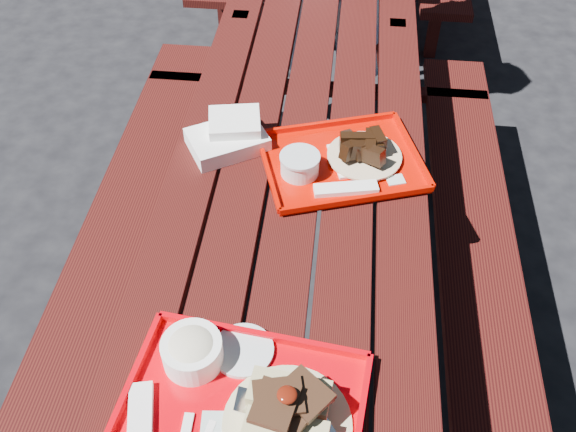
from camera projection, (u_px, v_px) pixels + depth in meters
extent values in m
plane|color=black|center=(292.00, 342.00, 2.32)|extent=(60.00, 60.00, 0.00)
cube|color=#3B100B|center=(188.00, 192.00, 1.81)|extent=(0.14, 2.40, 0.04)
cube|color=#3B100B|center=(241.00, 196.00, 1.80)|extent=(0.14, 2.40, 0.04)
cube|color=#3B100B|center=(294.00, 200.00, 1.79)|extent=(0.14, 2.40, 0.04)
cube|color=#3B100B|center=(347.00, 204.00, 1.78)|extent=(0.14, 2.40, 0.04)
cube|color=#3B100B|center=(402.00, 208.00, 1.77)|extent=(0.14, 2.40, 0.04)
cube|color=#3B100B|center=(113.00, 252.00, 2.05)|extent=(0.25, 2.40, 0.04)
cube|color=#3B100B|center=(179.00, 139.00, 2.78)|extent=(0.06, 0.06, 0.42)
cube|color=#3B100B|center=(481.00, 283.00, 1.96)|extent=(0.25, 2.40, 0.04)
cube|color=#3B100B|center=(449.00, 157.00, 2.70)|extent=(0.06, 0.06, 0.42)
cube|color=#3B100B|center=(245.00, 95.00, 2.73)|extent=(0.06, 0.06, 0.75)
cube|color=#3B100B|center=(387.00, 104.00, 2.68)|extent=(0.06, 0.06, 0.75)
cube|color=#3B100B|center=(316.00, 88.00, 2.66)|extent=(1.40, 0.06, 0.04)
cube|color=#3B100B|center=(224.00, 10.00, 3.55)|extent=(0.06, 0.06, 0.42)
cube|color=#3B100B|center=(435.00, 21.00, 3.47)|extent=(0.06, 0.06, 0.42)
cube|color=#3B100B|center=(387.00, 1.00, 3.29)|extent=(0.06, 0.06, 0.75)
cube|color=#D9000A|center=(240.00, 416.00, 1.32)|extent=(0.53, 0.43, 0.01)
cube|color=#D9000A|center=(262.00, 335.00, 1.43)|extent=(0.48, 0.07, 0.02)
cube|color=#D9000A|center=(128.00, 388.00, 1.34)|extent=(0.06, 0.37, 0.02)
cylinder|color=#BEB487|center=(287.00, 423.00, 1.30)|extent=(0.26, 0.26, 0.01)
cube|color=tan|center=(289.00, 395.00, 1.30)|extent=(0.17, 0.10, 0.05)
ellipsoid|color=#501107|center=(287.00, 391.00, 1.20)|extent=(0.04, 0.04, 0.02)
cylinder|color=white|center=(192.00, 352.00, 1.38)|extent=(0.13, 0.13, 0.07)
ellipsoid|color=beige|center=(191.00, 347.00, 1.36)|extent=(0.11, 0.11, 0.05)
cylinder|color=silver|center=(243.00, 350.00, 1.41)|extent=(0.14, 0.14, 0.01)
cube|color=silver|center=(215.00, 424.00, 1.30)|extent=(0.06, 0.06, 0.00)
cube|color=#CA0C00|center=(341.00, 163.00, 1.86)|extent=(0.52, 0.45, 0.01)
cube|color=#CA0C00|center=(327.00, 124.00, 1.96)|extent=(0.41, 0.15, 0.02)
cube|color=#CA0C00|center=(358.00, 199.00, 1.73)|extent=(0.41, 0.15, 0.02)
cube|color=#CA0C00|center=(413.00, 149.00, 1.88)|extent=(0.12, 0.32, 0.02)
cube|color=#CA0C00|center=(268.00, 170.00, 1.81)|extent=(0.12, 0.32, 0.02)
cube|color=white|center=(358.00, 158.00, 1.86)|extent=(0.19, 0.19, 0.01)
cylinder|color=#D4B68D|center=(364.00, 156.00, 1.85)|extent=(0.22, 0.22, 0.01)
cylinder|color=silver|center=(300.00, 165.00, 1.80)|extent=(0.11, 0.11, 0.05)
cylinder|color=silver|center=(300.00, 157.00, 1.78)|extent=(0.11, 0.11, 0.01)
cube|color=white|center=(346.00, 189.00, 1.76)|extent=(0.18, 0.08, 0.01)
cube|color=silver|center=(396.00, 180.00, 1.80)|extent=(0.06, 0.05, 0.00)
cube|color=white|center=(227.00, 141.00, 1.90)|extent=(0.27, 0.25, 0.05)
cube|color=white|center=(235.00, 123.00, 1.88)|extent=(0.17, 0.14, 0.04)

